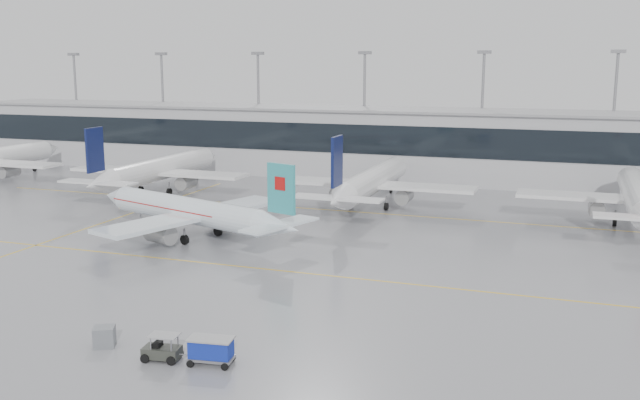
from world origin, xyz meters
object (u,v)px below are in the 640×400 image
(air_canada_jet, at_px, (194,212))
(baggage_cart, at_px, (211,349))
(gse_unit, at_px, (104,337))
(baggage_tug, at_px, (162,351))

(air_canada_jet, distance_m, baggage_cart, 36.59)
(air_canada_jet, xyz_separation_m, baggage_cart, (18.89, -31.27, -2.04))
(air_canada_jet, distance_m, gse_unit, 32.75)
(baggage_cart, bearing_deg, air_canada_jet, 112.94)
(baggage_cart, relative_size, gse_unit, 2.22)
(baggage_tug, distance_m, baggage_cart, 3.63)
(air_canada_jet, bearing_deg, baggage_cart, 139.87)
(air_canada_jet, height_order, baggage_tug, air_canada_jet)
(baggage_cart, xyz_separation_m, gse_unit, (-8.83, 0.21, -0.37))
(baggage_tug, bearing_deg, baggage_cart, -0.00)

